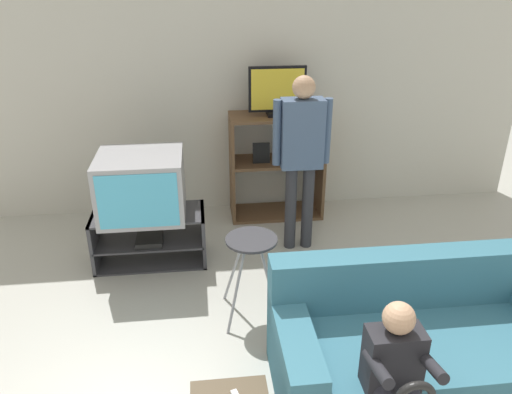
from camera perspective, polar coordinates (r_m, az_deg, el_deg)
name	(u,v)px	position (r m, az deg, el deg)	size (l,w,h in m)	color
wall_back	(236,93)	(5.40, -2.27, 11.75)	(6.40, 0.06, 2.60)	beige
tv_stand	(150,238)	(4.72, -11.99, -4.57)	(1.01, 0.47, 0.50)	#38383D
television_main	(142,186)	(4.49, -12.95, 1.28)	(0.74, 0.67, 0.56)	#9E9EA3
media_shelf	(276,165)	(5.38, 2.34, 3.65)	(0.99, 0.45, 1.14)	brown
television_flat	(277,92)	(5.13, 2.45, 11.88)	(0.58, 0.20, 0.50)	black
folding_stool	(251,252)	(3.78, -0.52, -6.29)	(0.43, 0.46, 0.69)	#99999E
couch	(418,349)	(3.51, 17.99, -16.15)	(1.85, 0.88, 0.83)	teal
person_standing_adult	(301,148)	(4.57, 5.22, 5.59)	(0.53, 0.20, 1.68)	#2D2D33
person_seated_child	(398,377)	(2.84, 15.91, -19.13)	(0.33, 0.43, 0.99)	#2D2D38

